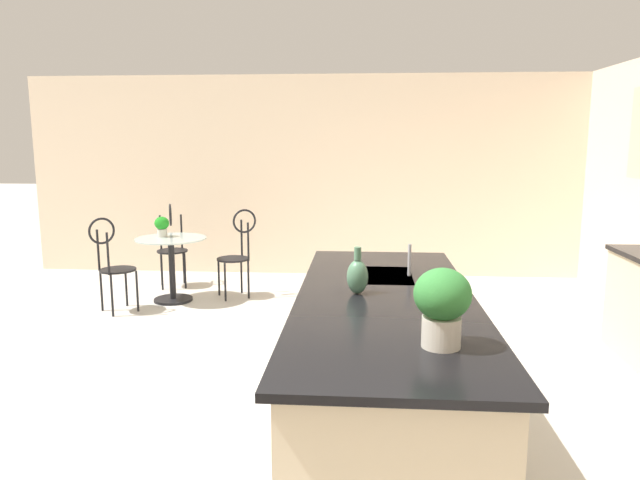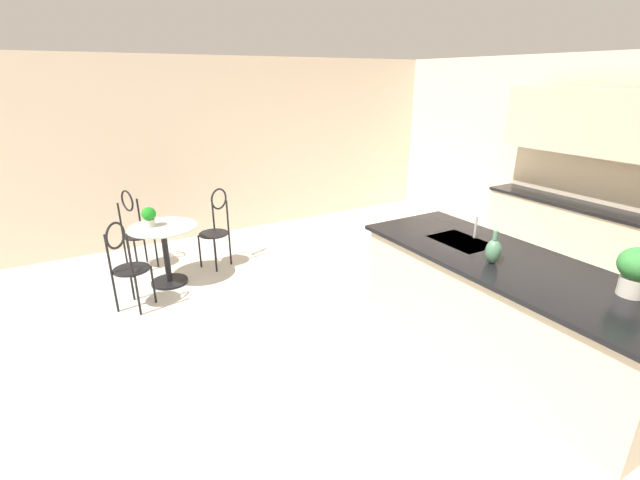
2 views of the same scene
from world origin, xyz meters
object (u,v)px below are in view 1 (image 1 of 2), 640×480
chair_by_island (112,260)px  potted_plant_on_table (162,225)px  bistro_table (172,263)px  vase_on_counter (357,276)px  chair_toward_desk (238,249)px  chair_near_window (172,241)px  potted_plant_counter_far (442,302)px

chair_by_island → potted_plant_on_table: size_ratio=4.46×
bistro_table → vase_on_counter: bearing=36.2°
chair_by_island → chair_toward_desk: (-0.74, 1.20, 0.00)m
chair_near_window → potted_plant_on_table: (0.64, 0.11, 0.30)m
potted_plant_counter_far → vase_on_counter: size_ratio=1.26×
potted_plant_on_table → potted_plant_counter_far: 4.74m
chair_by_island → vase_on_counter: bearing=47.1°
potted_plant_on_table → vase_on_counter: vase_on_counter is taller
potted_plant_counter_far → chair_toward_desk: bearing=-155.9°
chair_by_island → chair_toward_desk: 1.41m
bistro_table → potted_plant_counter_far: (3.84, 2.55, 0.68)m
chair_near_window → chair_by_island: (1.20, -0.25, 0.00)m
bistro_table → potted_plant_on_table: potted_plant_on_table is taller
vase_on_counter → chair_toward_desk: bearing=-155.7°
chair_by_island → vase_on_counter: (2.46, 2.64, 0.46)m
chair_toward_desk → potted_plant_counter_far: bearing=24.1°
chair_toward_desk → potted_plant_on_table: chair_toward_desk is taller
chair_by_island → vase_on_counter: size_ratio=3.62×
chair_near_window → potted_plant_counter_far: size_ratio=2.87×
bistro_table → potted_plant_counter_far: potted_plant_counter_far is taller
bistro_table → potted_plant_counter_far: size_ratio=2.20×
potted_plant_on_table → vase_on_counter: 3.78m
chair_near_window → chair_by_island: same height
chair_by_island → potted_plant_counter_far: potted_plant_counter_far is taller
chair_near_window → vase_on_counter: 4.39m
chair_by_island → potted_plant_counter_far: 4.56m
chair_toward_desk → chair_by_island: bearing=-58.4°
chair_toward_desk → potted_plant_counter_far: (4.09, 1.83, 0.56)m
potted_plant_on_table → potted_plant_counter_far: potted_plant_counter_far is taller
chair_by_island → potted_plant_on_table: chair_by_island is taller
chair_near_window → chair_toward_desk: bearing=64.1°
chair_near_window → potted_plant_on_table: chair_near_window is taller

